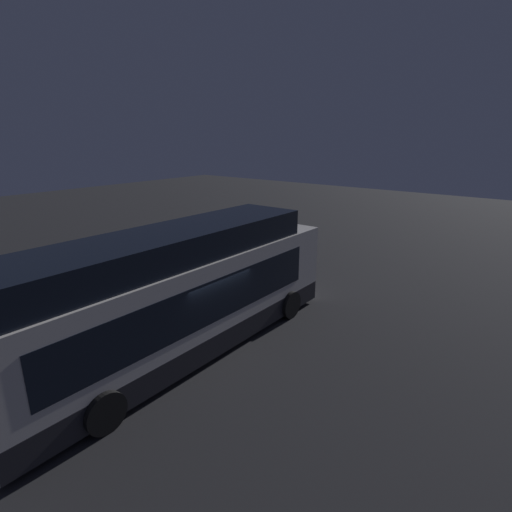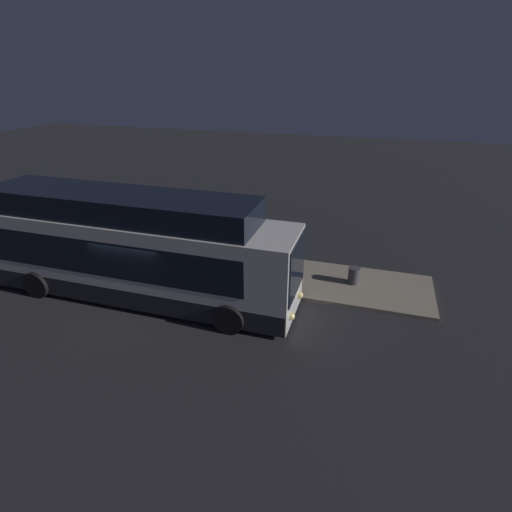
# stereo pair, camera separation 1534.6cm
# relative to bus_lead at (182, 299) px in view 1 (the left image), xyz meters

# --- Properties ---
(ground) EXTENTS (80.00, 80.00, 0.00)m
(ground) POSITION_rel_bus_lead_xyz_m (0.43, -0.26, -1.74)
(ground) COLOR #232326
(platform) EXTENTS (20.00, 3.08, 0.13)m
(platform) POSITION_rel_bus_lead_xyz_m (0.43, 2.89, -1.68)
(platform) COLOR gray
(platform) RESTS_ON ground
(bus_lead) EXTENTS (11.59, 2.73, 3.86)m
(bus_lead) POSITION_rel_bus_lead_xyz_m (0.00, 0.00, 0.00)
(bus_lead) COLOR silver
(bus_lead) RESTS_ON ground
(passenger_boarding) EXTENTS (0.63, 0.47, 1.85)m
(passenger_boarding) POSITION_rel_bus_lead_xyz_m (3.24, 3.70, -0.61)
(passenger_boarding) COLOR #6B604C
(passenger_boarding) RESTS_ON platform
(passenger_waiting) EXTENTS (0.54, 0.67, 1.66)m
(passenger_waiting) POSITION_rel_bus_lead_xyz_m (1.65, 2.02, -0.72)
(passenger_waiting) COLOR #4C476B
(passenger_waiting) RESTS_ON platform
(passenger_with_bags) EXTENTS (0.55, 0.61, 1.77)m
(passenger_with_bags) POSITION_rel_bus_lead_xyz_m (5.22, 2.78, -0.64)
(passenger_with_bags) COLOR #4C476B
(passenger_with_bags) RESTS_ON platform
(suitcase) EXTENTS (0.33, 0.22, 0.85)m
(suitcase) POSITION_rel_bus_lead_xyz_m (3.75, 3.41, -1.30)
(suitcase) COLOR maroon
(suitcase) RESTS_ON platform
(sign_post) EXTENTS (0.10, 0.63, 2.67)m
(sign_post) POSITION_rel_bus_lead_xyz_m (-1.99, 3.01, 0.04)
(sign_post) COLOR #4C4C51
(sign_post) RESTS_ON platform
(trash_bin) EXTENTS (0.44, 0.44, 0.65)m
(trash_bin) POSITION_rel_bus_lead_xyz_m (7.49, 2.98, -1.28)
(trash_bin) COLOR #3F3F44
(trash_bin) RESTS_ON platform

